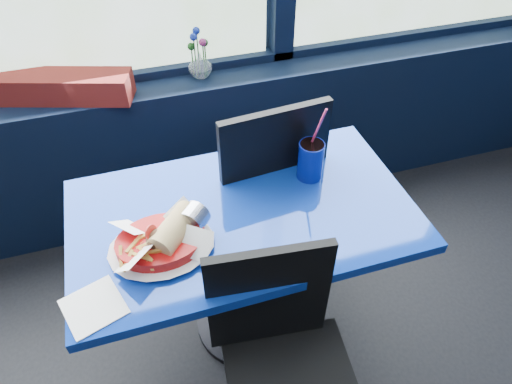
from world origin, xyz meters
name	(u,v)px	position (x,y,z in m)	size (l,w,h in m)	color
window_sill	(143,156)	(0.00, 2.87, 0.40)	(5.00, 0.26, 0.80)	black
near_table	(244,244)	(0.30, 2.00, 0.57)	(1.20, 0.70, 0.75)	black
chair_near_front	(283,354)	(0.30, 1.56, 0.52)	(0.45, 0.46, 0.91)	black
chair_near_back	(266,179)	(0.49, 2.31, 0.58)	(0.50, 0.50, 1.02)	black
planter_box	(63,87)	(-0.27, 2.86, 0.86)	(0.60, 0.15, 0.12)	maroon
flower_vase	(200,63)	(0.35, 2.88, 0.87)	(0.14, 0.14, 0.24)	silver
food_basket	(163,240)	(0.01, 1.91, 0.79)	(0.38, 0.38, 0.11)	#AC0B0B
ketchup_bottle	(245,148)	(0.37, 2.21, 0.86)	(0.06, 0.06, 0.24)	#AC0B0B
soda_cup	(311,160)	(0.59, 2.10, 0.83)	(0.10, 0.10, 0.32)	navy
napkin	(94,307)	(-0.22, 1.75, 0.75)	(0.16, 0.16, 0.00)	white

